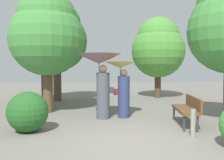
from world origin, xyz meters
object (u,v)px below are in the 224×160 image
at_px(person_left, 100,70).
at_px(tree_far_back, 47,33).
at_px(tree_near_right, 158,47).
at_px(path_marker_post, 193,123).
at_px(park_bench, 188,108).
at_px(tree_near_left, 57,36).
at_px(person_right, 122,81).
at_px(tree_mid_left, 45,44).

xyz_separation_m(person_left, tree_far_back, (-1.86, 1.26, 1.33)).
xyz_separation_m(tree_near_right, tree_far_back, (-5.30, -3.59, 0.16)).
height_order(person_left, tree_far_back, tree_far_back).
bearing_deg(tree_near_right, path_marker_post, -100.88).
height_order(tree_far_back, path_marker_post, tree_far_back).
xyz_separation_m(park_bench, path_marker_post, (-0.35, -1.09, -0.17)).
distance_m(person_left, tree_near_left, 4.89).
bearing_deg(path_marker_post, tree_near_right, 79.12).
distance_m(person_left, tree_far_back, 2.61).
bearing_deg(park_bench, tree_near_left, -131.64).
relative_size(person_right, tree_near_right, 0.42).
relative_size(person_left, tree_near_left, 0.43).
bearing_deg(tree_mid_left, person_left, -51.28).
relative_size(person_left, park_bench, 1.34).
xyz_separation_m(tree_mid_left, tree_far_back, (0.34, -1.48, 0.27)).
distance_m(person_right, tree_near_right, 5.69).
height_order(person_right, tree_near_right, tree_near_right).
xyz_separation_m(person_left, person_right, (0.72, 0.10, -0.36)).
bearing_deg(path_marker_post, tree_near_left, 121.09).
bearing_deg(park_bench, tree_mid_left, -120.48).
distance_m(park_bench, path_marker_post, 1.15).
height_order(person_left, park_bench, person_left).
distance_m(person_right, tree_far_back, 3.30).
bearing_deg(person_right, tree_near_left, 40.62).
distance_m(person_right, path_marker_post, 2.88).
bearing_deg(person_right, park_bench, -119.11).
xyz_separation_m(person_left, tree_near_left, (-1.87, 4.23, 1.61)).
distance_m(tree_near_right, tree_far_back, 6.40).
height_order(park_bench, tree_near_right, tree_near_right).
bearing_deg(tree_near_left, path_marker_post, -58.91).
height_order(person_right, park_bench, person_right).
distance_m(tree_mid_left, path_marker_post, 7.00).
height_order(tree_near_right, path_marker_post, tree_near_right).
xyz_separation_m(person_left, tree_near_right, (3.44, 4.85, 1.17)).
distance_m(person_left, tree_near_right, 6.06).
bearing_deg(tree_near_left, park_bench, -51.76).
relative_size(person_left, person_right, 1.14).
xyz_separation_m(person_right, tree_far_back, (-2.58, 1.17, 1.69)).
bearing_deg(tree_near_left, person_right, -57.89).
xyz_separation_m(person_left, path_marker_post, (2.06, -2.30, -1.25)).
relative_size(person_right, path_marker_post, 2.73).
relative_size(tree_near_right, path_marker_post, 6.48).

